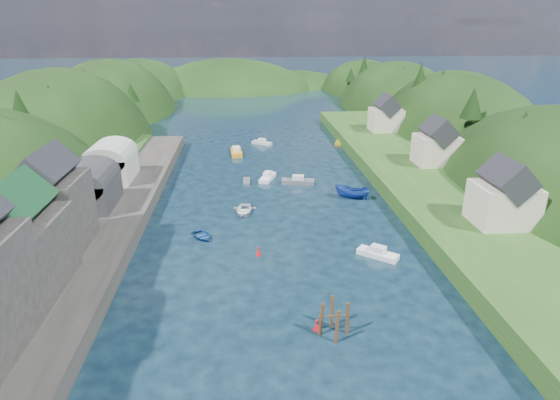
{
  "coord_description": "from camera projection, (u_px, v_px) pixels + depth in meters",
  "views": [
    {
      "loc": [
        -4.52,
        -29.1,
        25.91
      ],
      "look_at": [
        0.0,
        28.0,
        4.0
      ],
      "focal_mm": 30.0,
      "sensor_mm": 36.0,
      "label": 1
    }
  ],
  "objects": [
    {
      "name": "ground",
      "position": [
        270.0,
        177.0,
        83.24
      ],
      "size": [
        600.0,
        600.0,
        0.0
      ],
      "primitive_type": "plane",
      "color": "black",
      "rests_on": "ground"
    },
    {
      "name": "hillside_left",
      "position": [
        66.0,
        181.0,
        106.07
      ],
      "size": [
        44.0,
        245.56,
        52.0
      ],
      "color": "black",
      "rests_on": "ground"
    },
    {
      "name": "hillside_right",
      "position": [
        451.0,
        170.0,
        112.48
      ],
      "size": [
        36.0,
        245.56,
        48.0
      ],
      "color": "black",
      "rests_on": "ground"
    },
    {
      "name": "far_hills",
      "position": [
        256.0,
        112.0,
        202.65
      ],
      "size": [
        103.0,
        68.0,
        44.0
      ],
      "color": "black",
      "rests_on": "ground"
    },
    {
      "name": "hill_trees",
      "position": [
        272.0,
        101.0,
        93.05
      ],
      "size": [
        90.56,
        148.01,
        12.55
      ],
      "color": "black",
      "rests_on": "ground"
    },
    {
      "name": "quay_left",
      "position": [
        76.0,
        256.0,
        53.18
      ],
      "size": [
        12.0,
        110.0,
        2.0
      ],
      "primitive_type": "cube",
      "color": "#2D2B28",
      "rests_on": "ground"
    },
    {
      "name": "terrace_left_grass",
      "position": [
        11.0,
        256.0,
        52.57
      ],
      "size": [
        12.0,
        110.0,
        2.5
      ],
      "primitive_type": "cube",
      "color": "#234719",
      "rests_on": "ground"
    },
    {
      "name": "boat_sheds",
      "position": [
        99.0,
        171.0,
        69.2
      ],
      "size": [
        7.0,
        21.0,
        7.5
      ],
      "color": "#2D2D30",
      "rests_on": "quay_left"
    },
    {
      "name": "terrace_right",
      "position": [
        429.0,
        185.0,
        75.34
      ],
      "size": [
        16.0,
        120.0,
        2.4
      ],
      "primitive_type": "cube",
      "color": "#234719",
      "rests_on": "ground"
    },
    {
      "name": "right_bank_cottages",
      "position": [
        430.0,
        144.0,
        81.66
      ],
      "size": [
        9.0,
        59.24,
        8.41
      ],
      "color": "beige",
      "rests_on": "terrace_right"
    },
    {
      "name": "piling_cluster_far",
      "position": [
        334.0,
        321.0,
        41.06
      ],
      "size": [
        2.81,
        2.66,
        3.67
      ],
      "color": "#382314",
      "rests_on": "ground"
    },
    {
      "name": "channel_buoy_near",
      "position": [
        317.0,
        325.0,
        41.82
      ],
      "size": [
        0.7,
        0.7,
        1.1
      ],
      "color": "#B80E13",
      "rests_on": "ground"
    },
    {
      "name": "channel_buoy_far",
      "position": [
        259.0,
        252.0,
        55.21
      ],
      "size": [
        0.7,
        0.7,
        1.1
      ],
      "color": "#B80E13",
      "rests_on": "ground"
    },
    {
      "name": "moored_boats",
      "position": [
        267.0,
        207.0,
        68.01
      ],
      "size": [
        36.05,
        90.05,
        2.13
      ],
      "color": "white",
      "rests_on": "ground"
    }
  ]
}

